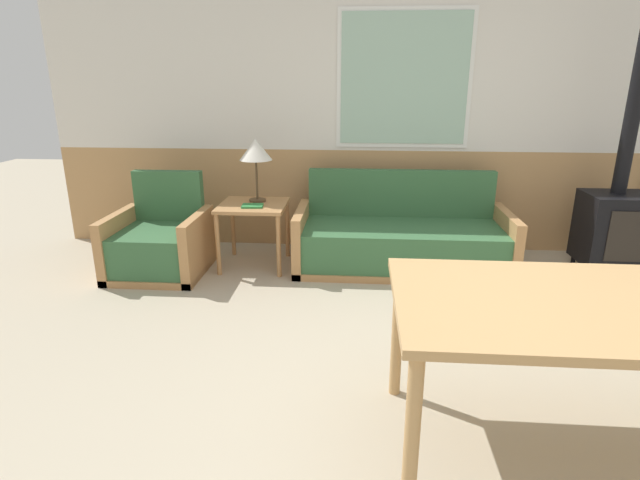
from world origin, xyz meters
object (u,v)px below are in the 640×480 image
at_px(dining_table, 621,317).
at_px(wood_stove, 617,212).
at_px(armchair, 160,245).
at_px(table_lamp, 256,151).
at_px(couch, 401,241).
at_px(side_table, 253,213).

relative_size(dining_table, wood_stove, 0.80).
distance_m(armchair, table_lamp, 1.19).
xyz_separation_m(couch, dining_table, (0.72, -2.38, 0.45)).
xyz_separation_m(dining_table, wood_stove, (1.12, 2.38, -0.14)).
distance_m(couch, dining_table, 2.53).
height_order(armchair, side_table, armchair).
relative_size(armchair, side_table, 1.45).
distance_m(table_lamp, wood_stove, 3.20).
height_order(armchair, table_lamp, table_lamp).
xyz_separation_m(side_table, dining_table, (2.06, -2.32, 0.20)).
xyz_separation_m(armchair, dining_table, (2.86, -2.08, 0.44)).
xyz_separation_m(table_lamp, wood_stove, (3.16, -0.04, -0.48)).
relative_size(table_lamp, wood_stove, 0.24).
distance_m(dining_table, wood_stove, 2.63).
height_order(table_lamp, wood_stove, wood_stove).
relative_size(side_table, dining_table, 0.31).
bearing_deg(dining_table, couch, 106.74).
bearing_deg(wood_stove, side_table, -178.92).
bearing_deg(side_table, table_lamp, 78.22).
bearing_deg(side_table, wood_stove, 1.08).
bearing_deg(couch, table_lamp, 178.20).
height_order(side_table, dining_table, dining_table).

